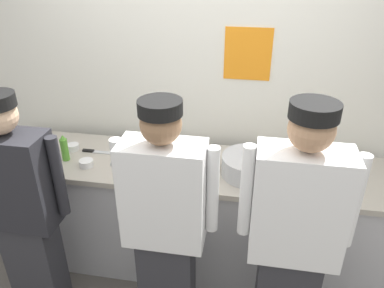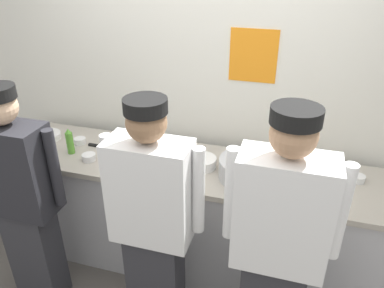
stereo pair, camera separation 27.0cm
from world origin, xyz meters
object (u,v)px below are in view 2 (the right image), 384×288
object	(u,v)px
mixing_bowl_steel	(248,169)
squeeze_bottle_primary	(286,179)
chef_near_left	(23,198)
chef_center	(153,223)
ramekin_orange_sauce	(89,157)
deli_cup	(24,147)
plate_stack_front	(202,162)
squeeze_bottle_secondary	(70,141)
chefs_knife	(102,147)
plate_stack_rear	(47,136)
chef_far_right	(278,247)
ramekin_red_sauce	(358,178)
ramekin_yellow_sauce	(80,141)
squeeze_bottle_spare	(304,169)
ramekin_green_sauce	(322,171)
sheet_tray	(148,156)

from	to	relation	value
mixing_bowl_steel	squeeze_bottle_primary	world-z (taller)	squeeze_bottle_primary
chef_near_left	chef_center	size ratio (longest dim) A/B	0.98
ramekin_orange_sauce	deli_cup	world-z (taller)	deli_cup
plate_stack_front	squeeze_bottle_secondary	size ratio (longest dim) A/B	1.03
squeeze_bottle_secondary	plate_stack_front	bearing A→B (deg)	4.86
squeeze_bottle_secondary	chefs_knife	world-z (taller)	squeeze_bottle_secondary
plate_stack_rear	squeeze_bottle_primary	bearing A→B (deg)	-6.21
chef_far_right	ramekin_red_sauce	xyz separation A→B (m)	(0.46, 0.78, 0.03)
chef_center	ramekin_red_sauce	world-z (taller)	chef_center
chef_center	ramekin_yellow_sauce	bearing A→B (deg)	141.88
ramekin_red_sauce	deli_cup	xyz separation A→B (m)	(-2.40, -0.31, 0.03)
plate_stack_rear	deli_cup	world-z (taller)	deli_cup
squeeze_bottle_spare	ramekin_green_sauce	size ratio (longest dim) A/B	1.98
sheet_tray	ramekin_yellow_sauce	bearing A→B (deg)	175.54
mixing_bowl_steel	ramekin_yellow_sauce	size ratio (longest dim) A/B	4.32
plate_stack_rear	ramekin_orange_sauce	bearing A→B (deg)	-22.98
squeeze_bottle_spare	ramekin_orange_sauce	size ratio (longest dim) A/B	1.74
chef_far_right	mixing_bowl_steel	distance (m)	0.67
squeeze_bottle_primary	ramekin_yellow_sauce	world-z (taller)	squeeze_bottle_primary
mixing_bowl_steel	ramekin_red_sauce	world-z (taller)	mixing_bowl_steel
squeeze_bottle_primary	squeeze_bottle_secondary	xyz separation A→B (m)	(-1.60, 0.05, 0.00)
sheet_tray	ramekin_yellow_sauce	size ratio (longest dim) A/B	4.63
squeeze_bottle_secondary	sheet_tray	bearing A→B (deg)	10.34
chef_far_right	ramekin_green_sauce	world-z (taller)	chef_far_right
squeeze_bottle_secondary	squeeze_bottle_spare	bearing A→B (deg)	4.05
mixing_bowl_steel	chef_center	bearing A→B (deg)	-128.06
mixing_bowl_steel	chef_far_right	bearing A→B (deg)	-67.00
plate_stack_front	squeeze_bottle_secondary	world-z (taller)	squeeze_bottle_secondary
chef_near_left	chefs_knife	xyz separation A→B (m)	(0.21, 0.69, 0.06)
chef_center	chef_far_right	distance (m)	0.72
plate_stack_front	mixing_bowl_steel	world-z (taller)	mixing_bowl_steel
chef_far_right	squeeze_bottle_secondary	distance (m)	1.71
deli_cup	chefs_knife	xyz separation A→B (m)	(0.51, 0.26, -0.05)
chef_far_right	ramekin_red_sauce	distance (m)	0.91
ramekin_yellow_sauce	deli_cup	size ratio (longest dim) A/B	0.85
squeeze_bottle_spare	ramekin_red_sauce	bearing A→B (deg)	12.55
chef_far_right	sheet_tray	xyz separation A→B (m)	(-1.02, 0.69, 0.02)
plate_stack_rear	chefs_knife	distance (m)	0.50
squeeze_bottle_spare	ramekin_yellow_sauce	size ratio (longest dim) A/B	1.91
squeeze_bottle_primary	mixing_bowl_steel	bearing A→B (deg)	160.49
plate_stack_front	squeeze_bottle_primary	bearing A→B (deg)	-13.26
plate_stack_front	ramekin_yellow_sauce	world-z (taller)	plate_stack_front
ramekin_green_sauce	deli_cup	distance (m)	2.19
squeeze_bottle_primary	sheet_tray	bearing A→B (deg)	171.04
plate_stack_front	squeeze_bottle_primary	world-z (taller)	squeeze_bottle_primary
squeeze_bottle_secondary	chef_near_left	bearing A→B (deg)	-93.47
sheet_tray	squeeze_bottle_spare	xyz separation A→B (m)	(1.12, 0.01, 0.07)
ramekin_red_sauce	squeeze_bottle_spare	bearing A→B (deg)	-167.45
squeeze_bottle_secondary	ramekin_green_sauce	world-z (taller)	squeeze_bottle_secondary
mixing_bowl_steel	chefs_knife	xyz separation A→B (m)	(-1.17, 0.11, -0.06)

